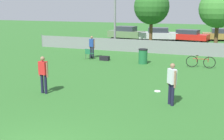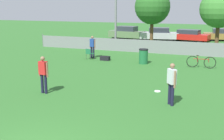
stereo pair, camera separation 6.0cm
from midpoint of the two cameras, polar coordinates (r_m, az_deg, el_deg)
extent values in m
cube|color=gray|center=(23.75, 10.58, 4.56)|extent=(23.84, 0.03, 1.10)
cylinder|color=slate|center=(28.46, -13.81, 5.86)|extent=(0.07, 0.07, 1.21)
cylinder|color=brown|center=(27.57, 8.10, 7.32)|extent=(0.32, 0.32, 2.59)
sphere|color=#286023|center=(27.45, 8.28, 12.63)|extent=(3.35, 3.35, 3.35)
cylinder|color=brown|center=(25.68, 20.60, 6.13)|extent=(0.32, 0.32, 2.49)
sphere|color=#3D7F33|center=(25.54, 21.04, 11.59)|extent=(3.22, 3.22, 3.22)
cylinder|color=#191933|center=(11.57, 11.79, -4.71)|extent=(0.13, 0.13, 0.88)
cylinder|color=#191933|center=(11.40, 12.32, -5.01)|extent=(0.13, 0.13, 0.88)
cube|color=silver|center=(11.28, 12.22, -1.28)|extent=(0.41, 0.43, 0.59)
sphere|color=#8C664C|center=(11.19, 12.33, 0.84)|extent=(0.20, 0.20, 0.20)
cylinder|color=#8C664C|center=(11.49, 11.63, -1.35)|extent=(0.08, 0.08, 0.67)
cylinder|color=#8C664C|center=(11.11, 12.81, -1.90)|extent=(0.08, 0.08, 0.67)
cylinder|color=#191933|center=(13.16, -13.86, -2.68)|extent=(0.13, 0.13, 0.88)
cylinder|color=#191933|center=(13.02, -13.18, -2.81)|extent=(0.13, 0.13, 0.88)
cube|color=red|center=(12.91, -13.69, 0.42)|extent=(0.41, 0.27, 0.59)
sphere|color=#8C664C|center=(12.83, -13.79, 2.28)|extent=(0.20, 0.20, 0.20)
cylinder|color=#8C664C|center=(13.08, -14.42, 0.22)|extent=(0.08, 0.08, 0.67)
cylinder|color=#8C664C|center=(12.78, -12.91, 0.01)|extent=(0.08, 0.08, 0.67)
cylinder|color=#191933|center=(21.54, -3.68, 3.59)|extent=(0.13, 0.13, 0.86)
cylinder|color=#191933|center=(21.66, -4.10, 3.64)|extent=(0.13, 0.13, 0.86)
cube|color=navy|center=(21.50, -3.92, 5.52)|extent=(0.40, 0.29, 0.59)
sphere|color=#8C664C|center=(21.45, -3.93, 6.65)|extent=(0.20, 0.20, 0.20)
cylinder|color=#8C664C|center=(21.37, -3.44, 5.30)|extent=(0.08, 0.08, 0.67)
cylinder|color=#8C664C|center=(21.64, -4.38, 5.38)|extent=(0.08, 0.08, 0.67)
cylinder|color=white|center=(13.26, 9.35, -4.28)|extent=(0.29, 0.29, 0.03)
torus|color=white|center=(13.26, 9.35, -4.27)|extent=(0.29, 0.29, 0.03)
cylinder|color=#333338|center=(21.16, -3.54, 2.80)|extent=(0.02, 0.02, 0.40)
cylinder|color=#333338|center=(21.43, -4.42, 2.92)|extent=(0.02, 0.02, 0.40)
cylinder|color=#333338|center=(20.83, -4.29, 2.63)|extent=(0.02, 0.02, 0.40)
cylinder|color=#333338|center=(21.11, -5.18, 2.75)|extent=(0.02, 0.02, 0.40)
cube|color=#1E663F|center=(21.09, -4.36, 3.36)|extent=(0.58, 0.58, 0.03)
cube|color=#1E663F|center=(20.89, -4.78, 3.80)|extent=(0.47, 0.15, 0.36)
torus|color=black|center=(18.92, 16.11, 1.66)|extent=(0.75, 0.06, 0.75)
torus|color=black|center=(18.89, 19.36, 1.42)|extent=(0.75, 0.06, 0.75)
cylinder|color=#A51E19|center=(18.86, 17.77, 2.12)|extent=(0.99, 0.06, 0.04)
cylinder|color=#A51E19|center=(18.87, 17.06, 2.18)|extent=(0.03, 0.03, 0.39)
cylinder|color=#A51E19|center=(18.85, 19.15, 2.02)|extent=(0.03, 0.03, 0.35)
cube|color=black|center=(18.84, 17.10, 2.82)|extent=(0.16, 0.06, 0.04)
cylinder|color=black|center=(18.82, 19.19, 2.55)|extent=(0.04, 0.44, 0.03)
cylinder|color=#1E6638|center=(19.42, 6.49, 2.66)|extent=(0.60, 0.60, 0.95)
cylinder|color=black|center=(19.34, 6.53, 4.17)|extent=(0.63, 0.63, 0.08)
cube|color=black|center=(20.56, -1.33, 2.40)|extent=(0.69, 0.38, 0.31)
cube|color=black|center=(20.53, -1.33, 2.87)|extent=(0.59, 0.04, 0.02)
cylinder|color=black|center=(34.52, 5.68, 6.88)|extent=(0.70, 0.26, 0.68)
cylinder|color=black|center=(33.18, 4.71, 6.66)|extent=(0.70, 0.26, 0.68)
cylinder|color=black|center=(35.61, 1.65, 7.12)|extent=(0.70, 0.26, 0.68)
cylinder|color=black|center=(34.31, 0.56, 6.91)|extent=(0.70, 0.26, 0.68)
cube|color=#59724C|center=(34.36, 3.13, 7.31)|extent=(4.49, 2.16, 0.76)
cube|color=#2D333D|center=(34.30, 3.15, 8.41)|extent=(2.40, 1.73, 0.57)
cylinder|color=black|center=(34.32, 11.85, 6.62)|extent=(0.68, 0.31, 0.66)
cylinder|color=black|center=(32.76, 11.92, 6.34)|extent=(0.68, 0.31, 0.66)
cylinder|color=black|center=(34.34, 7.30, 6.79)|extent=(0.68, 0.31, 0.66)
cylinder|color=black|center=(32.79, 7.16, 6.51)|extent=(0.68, 0.31, 0.66)
cube|color=#B7B7BC|center=(33.50, 9.57, 6.97)|extent=(4.63, 2.61, 0.71)
cube|color=#2D333D|center=(33.45, 9.61, 8.02)|extent=(2.54, 1.99, 0.53)
cylinder|color=black|center=(33.45, 17.99, 6.11)|extent=(0.67, 0.30, 0.65)
cylinder|color=black|center=(32.07, 17.36, 5.89)|extent=(0.67, 0.30, 0.65)
cylinder|color=black|center=(34.23, 13.41, 6.52)|extent=(0.67, 0.30, 0.65)
cylinder|color=black|center=(32.88, 12.60, 6.32)|extent=(0.67, 0.30, 0.65)
cube|color=red|center=(33.11, 15.34, 6.57)|extent=(4.76, 2.46, 0.63)
cube|color=#2D333D|center=(33.06, 15.40, 7.51)|extent=(2.58, 1.86, 0.47)
cylinder|color=black|center=(35.50, 19.27, 6.38)|extent=(0.68, 0.26, 0.66)
cylinder|color=black|center=(33.95, 19.50, 6.10)|extent=(0.68, 0.26, 0.66)
cube|color=olive|center=(34.85, 21.52, 6.46)|extent=(4.34, 2.30, 0.67)
cube|color=#2D333D|center=(34.79, 21.60, 7.41)|extent=(2.34, 1.84, 0.50)
camera|label=1|loc=(0.03, -89.86, 0.03)|focal=45.00mm
camera|label=2|loc=(0.03, 90.14, -0.03)|focal=45.00mm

